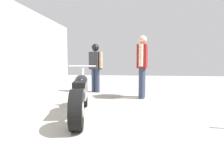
% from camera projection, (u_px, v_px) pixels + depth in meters
% --- Properties ---
extents(ground_plane, '(17.75, 17.75, 0.00)m').
position_uv_depth(ground_plane, '(129.00, 104.00, 4.20)').
color(ground_plane, '#9E998E').
extents(garage_partition_left, '(0.08, 8.14, 2.72)m').
position_uv_depth(garage_partition_left, '(7.00, 50.00, 4.49)').
color(garage_partition_left, '#B7B5AD').
rests_on(garage_partition_left, ground_plane).
extents(motorcycle_maroon_cruiser, '(0.76, 2.03, 0.95)m').
position_uv_depth(motorcycle_maroon_cruiser, '(80.00, 95.00, 3.19)').
color(motorcycle_maroon_cruiser, black).
rests_on(motorcycle_maroon_cruiser, ground_plane).
extents(mechanic_in_blue, '(0.34, 0.72, 1.78)m').
position_uv_depth(mechanic_in_blue, '(142.00, 63.00, 4.82)').
color(mechanic_in_blue, '#2D3851').
rests_on(mechanic_in_blue, ground_plane).
extents(mechanic_with_helmet, '(0.59, 0.46, 1.65)m').
position_uv_depth(mechanic_with_helmet, '(95.00, 63.00, 5.79)').
color(mechanic_with_helmet, '#2D3851').
rests_on(mechanic_with_helmet, ground_plane).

